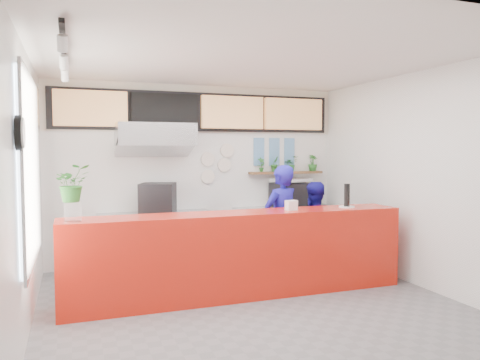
{
  "coord_description": "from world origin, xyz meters",
  "views": [
    {
      "loc": [
        -2.05,
        -5.26,
        1.9
      ],
      "look_at": [
        0.1,
        0.7,
        1.5
      ],
      "focal_mm": 35.0,
      "sensor_mm": 36.0,
      "label": 1
    }
  ],
  "objects": [
    {
      "name": "wall_left",
      "position": [
        -2.5,
        0.0,
        1.5
      ],
      "size": [
        0.0,
        5.0,
        5.0
      ],
      "primitive_type": "plane",
      "rotation": [
        1.57,
        0.0,
        1.57
      ],
      "color": "white",
      "rests_on": "ground"
    },
    {
      "name": "photo_frame_f",
      "position": [
        1.7,
        2.48,
        1.75
      ],
      "size": [
        0.2,
        0.02,
        0.25
      ],
      "primitive_type": "cube",
      "color": "#598CBF",
      "rests_on": "wall_back"
    },
    {
      "name": "wall_back",
      "position": [
        0.0,
        2.5,
        1.5
      ],
      "size": [
        5.0,
        0.0,
        5.0
      ],
      "primitive_type": "plane",
      "rotation": [
        1.57,
        0.0,
        0.0
      ],
      "color": "white",
      "rests_on": "ground"
    },
    {
      "name": "herb_b",
      "position": [
        1.37,
        2.4,
        1.66
      ],
      "size": [
        0.19,
        0.17,
        0.28
      ],
      "primitive_type": "imported",
      "rotation": [
        0.0,
        0.0,
        0.39
      ],
      "color": "#286A25",
      "rests_on": "herb_shelf"
    },
    {
      "name": "wall_clock_face",
      "position": [
        -2.43,
        -0.9,
        2.05
      ],
      "size": [
        0.02,
        0.26,
        0.26
      ],
      "primitive_type": "cylinder",
      "rotation": [
        0.0,
        1.57,
        0.0
      ],
      "color": "white",
      "rests_on": "wall_left"
    },
    {
      "name": "herb_c",
      "position": [
        1.69,
        2.4,
        1.66
      ],
      "size": [
        0.31,
        0.29,
        0.28
      ],
      "primitive_type": "imported",
      "rotation": [
        0.0,
        0.0,
        0.35
      ],
      "color": "#286A25",
      "rests_on": "herb_shelf"
    },
    {
      "name": "floor",
      "position": [
        0.0,
        0.0,
        0.0
      ],
      "size": [
        5.0,
        5.0,
        0.0
      ],
      "primitive_type": "plane",
      "color": "slate",
      "rests_on": "ground"
    },
    {
      "name": "dec_plate_a",
      "position": [
        0.15,
        2.47,
        1.75
      ],
      "size": [
        0.24,
        0.03,
        0.24
      ],
      "primitive_type": "cylinder",
      "rotation": [
        1.57,
        0.0,
        0.0
      ],
      "color": "silver",
      "rests_on": "wall_back"
    },
    {
      "name": "photo_frame_d",
      "position": [
        1.1,
        2.48,
        1.75
      ],
      "size": [
        0.2,
        0.02,
        0.25
      ],
      "primitive_type": "cube",
      "color": "#598CBF",
      "rests_on": "wall_back"
    },
    {
      "name": "white_plate",
      "position": [
        1.58,
        0.38,
        1.11
      ],
      "size": [
        0.28,
        0.28,
        0.02
      ],
      "primitive_type": "cylinder",
      "rotation": [
        0.0,
        0.0,
        -0.37
      ],
      "color": "white",
      "rests_on": "service_counter"
    },
    {
      "name": "herb_shelf",
      "position": [
        1.6,
        2.4,
        1.5
      ],
      "size": [
        1.4,
        0.18,
        0.04
      ],
      "primitive_type": "cube",
      "color": "brown",
      "rests_on": "wall_back"
    },
    {
      "name": "ceiling",
      "position": [
        0.0,
        0.0,
        3.0
      ],
      "size": [
        5.0,
        5.0,
        0.0
      ],
      "primitive_type": "plane",
      "rotation": [
        3.14,
        0.0,
        0.0
      ],
      "color": "silver"
    },
    {
      "name": "menu_board_mid_right",
      "position": [
        0.57,
        2.38,
        2.55
      ],
      "size": [
        1.1,
        0.1,
        0.55
      ],
      "primitive_type": "cube",
      "color": "tan",
      "rests_on": "wall_back"
    },
    {
      "name": "window_pane",
      "position": [
        -2.47,
        0.3,
        1.7
      ],
      "size": [
        0.04,
        2.2,
        1.9
      ],
      "primitive_type": "cube",
      "color": "silver",
      "rests_on": "wall_left"
    },
    {
      "name": "herb_d",
      "position": [
        2.14,
        2.4,
        1.67
      ],
      "size": [
        0.19,
        0.17,
        0.3
      ],
      "primitive_type": "imported",
      "rotation": [
        0.0,
        0.0,
        0.14
      ],
      "color": "#286A25",
      "rests_on": "herb_shelf"
    },
    {
      "name": "prep_bench",
      "position": [
        -0.8,
        2.2,
        0.45
      ],
      "size": [
        1.8,
        0.6,
        0.9
      ],
      "primitive_type": "cube",
      "color": "#B2B5BA",
      "rests_on": "ground"
    },
    {
      "name": "dec_plate_d",
      "position": [
        0.5,
        2.47,
        1.9
      ],
      "size": [
        0.24,
        0.03,
        0.24
      ],
      "primitive_type": "cylinder",
      "rotation": [
        1.57,
        0.0,
        0.0
      ],
      "color": "silver",
      "rests_on": "wall_back"
    },
    {
      "name": "espresso_machine",
      "position": [
        1.61,
        2.2,
        1.11
      ],
      "size": [
        0.69,
        0.52,
        0.42
      ],
      "primitive_type": "cube",
      "rotation": [
        0.0,
        0.0,
        0.07
      ],
      "color": "black",
      "rests_on": "right_bench"
    },
    {
      "name": "napkin_holder",
      "position": [
        0.72,
        0.38,
        1.17
      ],
      "size": [
        0.17,
        0.12,
        0.13
      ],
      "primitive_type": "cube",
      "rotation": [
        0.0,
        0.0,
        0.17
      ],
      "color": "white",
      "rests_on": "service_counter"
    },
    {
      "name": "basil_vase",
      "position": [
        -2.05,
        0.32,
        1.53
      ],
      "size": [
        0.46,
        0.43,
        0.43
      ],
      "primitive_type": "imported",
      "rotation": [
        0.0,
        0.0,
        0.3
      ],
      "color": "#286A25",
      "rests_on": "glass_vase"
    },
    {
      "name": "herb_a",
      "position": [
        1.11,
        2.4,
        1.65
      ],
      "size": [
        0.15,
        0.12,
        0.26
      ],
      "primitive_type": "imported",
      "rotation": [
        0.0,
        0.0,
        0.16
      ],
      "color": "#286A25",
      "rests_on": "herb_shelf"
    },
    {
      "name": "window_frame",
      "position": [
        -2.45,
        0.3,
        1.7
      ],
      "size": [
        0.03,
        2.3,
        2.0
      ],
      "primitive_type": "cube",
      "color": "#B2B5BA",
      "rests_on": "wall_left"
    },
    {
      "name": "wall_clock_rim",
      "position": [
        -2.46,
        -0.9,
        2.05
      ],
      "size": [
        0.05,
        0.3,
        0.3
      ],
      "primitive_type": "cylinder",
      "rotation": [
        0.0,
        1.57,
        0.0
      ],
      "color": "black",
      "rests_on": "wall_left"
    },
    {
      "name": "dec_plate_c",
      "position": [
        0.15,
        2.47,
        1.45
      ],
      "size": [
        0.24,
        0.03,
        0.24
      ],
      "primitive_type": "cylinder",
      "rotation": [
        1.57,
        0.0,
        0.0
      ],
      "color": "silver",
      "rests_on": "wall_back"
    },
    {
      "name": "panini_oven",
      "position": [
        -0.76,
        2.2,
        1.14
      ],
      "size": [
        0.68,
        0.68,
        0.48
      ],
      "primitive_type": "cube",
      "rotation": [
        0.0,
        0.0,
        -0.35
      ],
      "color": "black",
      "rests_on": "prep_bench"
    },
    {
      "name": "glass_vase",
      "position": [
        -2.05,
        0.32,
        1.22
      ],
      "size": [
        0.19,
        0.19,
        0.24
      ],
      "primitive_type": "cylinder",
      "rotation": [
        0.0,
        0.0,
        -0.01
      ],
      "color": "white",
      "rests_on": "service_counter"
    },
    {
      "name": "espresso_tray",
      "position": [
        1.61,
        2.2,
        1.38
      ],
      "size": [
        0.73,
        0.6,
        0.06
      ],
      "primitive_type": "cube",
      "rotation": [
        0.0,
        0.0,
        0.29
      ],
      "color": "#BABCC2",
      "rests_on": "espresso_machine"
    },
    {
      "name": "hood_lip",
      "position": [
        -0.8,
        2.15,
        1.95
      ],
      "size": [
        1.2,
        0.69,
        0.31
      ],
      "primitive_type": "cube",
      "rotation": [
        -0.35,
        0.0,
        0.0
      ],
      "color": "#B2B5BA",
      "rests_on": "ceiling"
    },
    {
      "name": "photo_frame_b",
      "position": [
        1.4,
        2.48,
        2.0
      ],
      "size": [
        0.2,
        0.02,
        0.25
      ],
      "primitive_type": "cube",
      "color": "#598CBF",
      "rests_on": "wall_back"
    },
    {
      "name": "wall_right",
      "position": [
        2.5,
        0.0,
        1.5
      ],
      "size": [
        0.0,
        5.0,
        5.0
      ],
      "primitive_type": "plane",
      "rotation": [
        1.57,
        0.0,
        -1.57
      ],
      "color": "white",
      "rests_on": "ground"
    },
    {
      "name": "menu_board_mid_left",
      "position": [
        -0.59,
        2.38,
        2.55
      ],
      "size": [
        1.1,
        0.1,
        0.55
      ],
      "primitive_type": "cube",
      "color": "black",
      "rests_on": "wall_back"
    },
    {
      "name": "staff_right",
      "position": [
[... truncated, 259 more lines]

